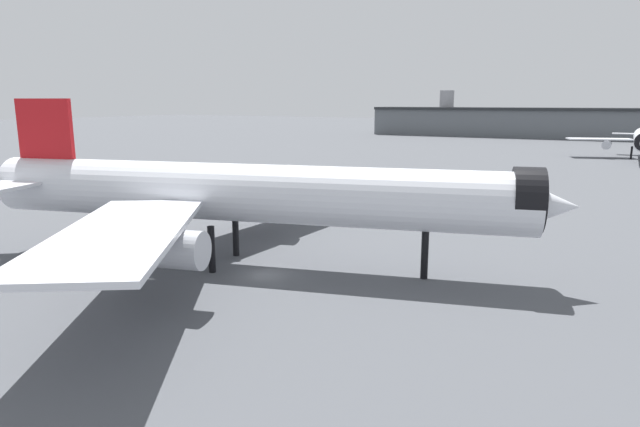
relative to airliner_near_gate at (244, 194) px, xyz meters
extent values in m
plane|color=#4C4F54|center=(3.70, -1.63, -7.33)|extent=(900.00, 900.00, 0.00)
cylinder|color=silver|center=(0.41, 0.12, 0.13)|extent=(53.95, 20.59, 5.74)
cone|color=silver|center=(26.59, 7.66, 0.13)|extent=(7.62, 7.15, 5.62)
cone|color=silver|center=(-25.77, -7.42, 0.13)|extent=(8.68, 7.30, 5.45)
cylinder|color=black|center=(25.49, 7.34, 0.56)|extent=(4.08, 6.28, 5.80)
cube|color=silver|center=(-7.81, 13.49, -0.59)|extent=(9.54, 24.80, 0.46)
cylinder|color=#B7BAC1|center=(-5.74, 11.03, -2.48)|extent=(8.20, 5.14, 3.16)
cube|color=silver|center=(0.56, -15.58, -0.59)|extent=(20.96, 25.20, 0.46)
cylinder|color=#B7BAC1|center=(1.00, -12.39, -2.48)|extent=(8.20, 5.14, 3.16)
cube|color=red|center=(-21.58, -6.21, 4.72)|extent=(6.44, 2.36, 9.18)
cube|color=silver|center=(-24.38, -0.42, 0.70)|extent=(7.43, 10.78, 0.34)
cylinder|color=black|center=(17.16, 4.94, -5.03)|extent=(0.69, 0.69, 4.59)
cylinder|color=black|center=(-3.04, 2.26, -5.03)|extent=(0.69, 0.69, 4.59)
cylinder|color=black|center=(-1.38, -3.53, -5.03)|extent=(0.69, 0.69, 4.59)
cube|color=silver|center=(23.74, 138.55, -1.96)|extent=(18.44, 11.45, 0.37)
cylinder|color=#B7BAC1|center=(25.84, 137.65, -3.47)|extent=(2.59, 5.44, 2.51)
cube|color=silver|center=(29.89, 152.63, -0.93)|extent=(7.00, 3.57, 0.27)
cylinder|color=black|center=(32.33, 137.60, -5.50)|extent=(0.55, 0.55, 3.66)
cube|color=slate|center=(32.88, 225.02, -1.24)|extent=(229.13, 31.47, 12.17)
cube|color=#232628|center=(32.88, 225.02, 5.44)|extent=(229.24, 33.34, 1.20)
cylinder|color=#939399|center=(-47.92, 220.51, 3.29)|extent=(6.75, 6.75, 21.24)
cube|color=black|center=(-34.90, 14.27, -6.70)|extent=(5.63, 2.63, 0.35)
cube|color=#E5B70C|center=(-33.26, 14.37, -5.73)|extent=(2.33, 2.43, 1.60)
cube|color=#1E2D38|center=(-32.27, 14.43, -5.41)|extent=(0.20, 1.93, 0.80)
cube|color=#E5B70C|center=(-35.89, 14.21, -5.43)|extent=(3.43, 2.49, 2.20)
cylinder|color=black|center=(-33.05, 15.54, -6.88)|extent=(0.92, 0.33, 0.90)
cylinder|color=black|center=(-32.91, 13.24, -6.88)|extent=(0.92, 0.33, 0.90)
cylinder|color=black|center=(-36.89, 15.31, -6.88)|extent=(0.92, 0.33, 0.90)
cylinder|color=black|center=(-36.75, 13.01, -6.88)|extent=(0.92, 0.33, 0.90)
cube|color=black|center=(-20.83, 30.62, -7.01)|extent=(2.12, 2.73, 0.20)
cube|color=beige|center=(-20.83, 30.62, -6.21)|extent=(2.12, 2.73, 1.40)
sphere|color=black|center=(-20.38, 29.48, -7.11)|extent=(0.44, 0.44, 0.44)
sphere|color=black|center=(-21.82, 29.91, -7.11)|extent=(0.44, 0.44, 0.44)
sphere|color=black|center=(-19.83, 31.32, -7.11)|extent=(0.44, 0.44, 0.44)
sphere|color=black|center=(-21.27, 31.75, -7.11)|extent=(0.44, 0.44, 0.44)
camera|label=1|loc=(33.25, -42.55, 9.08)|focal=30.69mm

